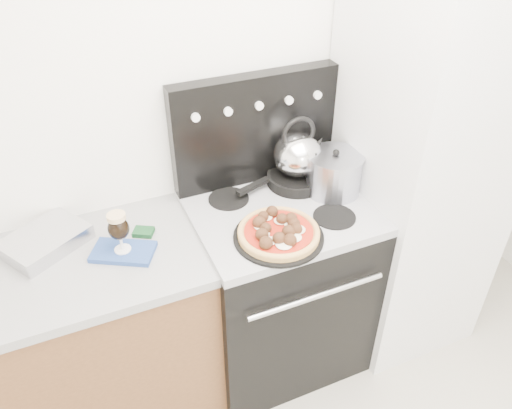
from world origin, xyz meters
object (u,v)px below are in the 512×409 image
beer_glass (119,232)px  skillet (296,179)px  pizza (279,231)px  tea_kettle (298,151)px  stock_pot (334,174)px  fridge (417,171)px  stove_body (277,288)px  pizza_pan (278,237)px  oven_mitt (123,252)px  base_cabinet (37,361)px

beer_glass → skillet: 0.85m
pizza → skillet: size_ratio=1.21×
tea_kettle → stock_pot: 0.19m
fridge → skillet: (-0.55, 0.17, -0.01)m
stove_body → pizza_pan: size_ratio=2.43×
fridge → pizza: (-0.79, -0.15, 0.00)m
oven_mitt → skillet: size_ratio=0.88×
tea_kettle → oven_mitt: bearing=-170.6°
pizza_pan → skillet: 0.41m
pizza_pan → skillet: (0.25, 0.33, 0.02)m
stove_body → oven_mitt: bearing=-179.6°
fridge → stock_pot: size_ratio=7.92×
oven_mitt → tea_kettle: 0.86m
fridge → oven_mitt: (-1.38, 0.02, -0.04)m
pizza_pan → tea_kettle: bearing=53.0°
oven_mitt → tea_kettle: size_ratio=0.99×
stove_body → stock_pot: (0.27, 0.03, 0.57)m
oven_mitt → fridge: bearing=-0.8°
stove_body → tea_kettle: (0.15, 0.15, 0.65)m
beer_glass → skillet: bearing=10.5°
base_cabinet → stock_pot: 1.49m
base_cabinet → pizza: size_ratio=4.47×
stove_body → stock_pot: 0.63m
stove_body → skillet: (0.15, 0.15, 0.50)m
stove_body → tea_kettle: tea_kettle is taller
pizza → skillet: 0.41m
oven_mitt → tea_kettle: bearing=10.5°
oven_mitt → skillet: 0.84m
pizza_pan → tea_kettle: (0.25, 0.33, 0.16)m
pizza_pan → pizza: size_ratio=1.11×
oven_mitt → pizza_pan: bearing=-16.6°
base_cabinet → tea_kettle: 1.42m
pizza_pan → skillet: size_ratio=1.34×
stove_body → skillet: size_ratio=3.27×
oven_mitt → stock_pot: size_ratio=0.98×
skillet → tea_kettle: (0.00, 0.00, 0.14)m
base_cabinet → pizza_pan: 1.14m
stove_body → stock_pot: bearing=5.6°
pizza_pan → stock_pot: stock_pot is taller
stock_pot → skillet: bearing=134.9°
stove_body → pizza_pan: pizza_pan is taller
beer_glass → pizza_pan: 0.61m
stove_body → pizza: pizza is taller
stock_pot → stove_body: bearing=-174.4°
tea_kettle → base_cabinet: bearing=-175.5°
stock_pot → beer_glass: bearing=-178.0°
stove_body → tea_kettle: bearing=44.3°
oven_mitt → base_cabinet: bearing=176.0°
beer_glass → tea_kettle: 0.85m
fridge → oven_mitt: 1.38m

